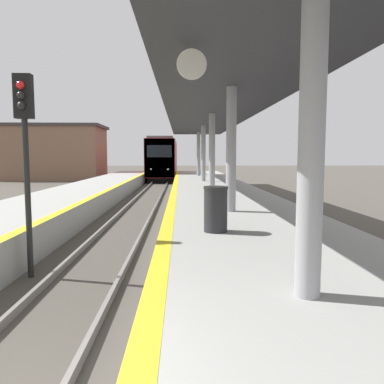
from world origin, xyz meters
TOP-DOWN VIEW (x-y plane):
  - train at (0.00, 40.25)m, footprint 2.86×16.36m
  - signal_near at (-1.24, 5.33)m, footprint 0.36×0.31m
  - station_canopy at (3.49, 15.61)m, footprint 4.36×34.69m
  - trash_bin at (2.75, 5.60)m, footprint 0.55×0.55m
  - station_building at (-12.61, 39.05)m, footprint 12.35×6.44m

SIDE VIEW (x-z plane):
  - trash_bin at x=2.75m, z-range 0.92..1.93m
  - train at x=0.00m, z-range 0.04..4.52m
  - station_building at x=-12.61m, z-range 0.01..5.96m
  - signal_near at x=-1.24m, z-range 0.86..5.12m
  - station_canopy at x=3.49m, z-range 2.67..6.58m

